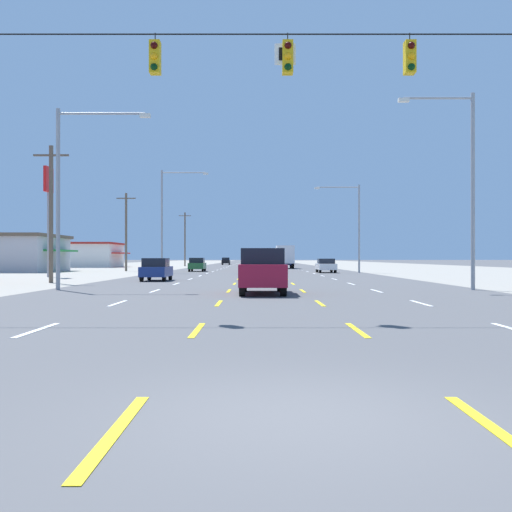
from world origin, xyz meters
TOP-DOWN VIEW (x-y plane):
  - ground_plane at (0.00, 66.00)m, footprint 572.00×572.00m
  - lot_apron_left at (-24.75, 66.00)m, footprint 28.00×440.00m
  - lot_apron_right at (24.75, 66.00)m, footprint 28.00×440.00m
  - lane_markings at (0.00, 104.50)m, footprint 10.64×227.60m
  - signal_span_wire at (0.49, 10.81)m, footprint 25.26×0.53m
  - suv_center_turn_nearest at (-0.19, 19.93)m, footprint 1.98×4.90m
  - hatchback_far_left_near at (-7.24, 34.12)m, footprint 1.72×3.90m
  - sedan_far_right_mid at (6.82, 55.49)m, footprint 1.80×4.50m
  - hatchback_far_left_midfar at (-7.08, 60.39)m, footprint 1.72×3.90m
  - suv_center_turn_far at (-0.05, 62.31)m, footprint 1.98×4.90m
  - box_truck_inner_right_farther at (3.63, 78.11)m, footprint 2.40×7.20m
  - hatchback_far_left_farthest at (-6.93, 120.64)m, footprint 1.72×3.90m
  - suv_far_right_distant_a at (6.82, 124.28)m, footprint 1.98×4.90m
  - storefront_left_row_1 at (-27.17, 59.68)m, footprint 10.48×11.34m
  - storefront_left_row_2 at (-27.50, 89.70)m, footprint 10.68×11.06m
  - pole_sign_left_row_1 at (-17.20, 41.60)m, footprint 0.24×1.69m
  - streetlight_left_row_0 at (-9.62, 22.92)m, footprint 4.62×0.26m
  - streetlight_right_row_0 at (9.79, 22.92)m, footprint 3.75×0.26m
  - streetlight_left_row_1 at (-9.65, 54.73)m, footprint 4.87×0.26m
  - streetlight_right_row_1 at (9.62, 54.73)m, footprint 4.67×0.26m
  - utility_pole_left_row_0 at (-13.22, 30.76)m, footprint 2.20×0.26m
  - utility_pole_left_row_1 at (-15.44, 62.01)m, footprint 2.20×0.26m
  - utility_pole_left_row_2 at (-13.33, 100.73)m, footprint 2.20×0.26m

SIDE VIEW (x-z plane):
  - ground_plane at x=0.00m, z-range 0.00..0.00m
  - lot_apron_left at x=-24.75m, z-range 0.00..0.01m
  - lot_apron_right at x=24.75m, z-range 0.00..0.01m
  - lane_markings at x=0.00m, z-range 0.00..0.01m
  - sedan_far_right_mid at x=6.82m, z-range 0.03..1.49m
  - hatchback_far_left_near at x=-7.24m, z-range 0.01..1.55m
  - hatchback_far_left_midfar at x=-7.08m, z-range 0.01..1.55m
  - hatchback_far_left_farthest at x=-6.93m, z-range 0.01..1.55m
  - suv_center_turn_nearest at x=-0.19m, z-range 0.04..2.02m
  - suv_center_turn_far at x=-0.05m, z-range 0.04..2.02m
  - suv_far_right_distant_a at x=6.82m, z-range 0.04..2.02m
  - box_truck_inner_right_farther at x=3.63m, z-range 0.22..3.45m
  - storefront_left_row_2 at x=-27.50m, z-range 0.02..3.98m
  - storefront_left_row_1 at x=-27.17m, z-range 0.02..4.15m
  - utility_pole_left_row_0 at x=-13.22m, z-range 0.19..8.74m
  - utility_pole_left_row_1 at x=-15.44m, z-range 0.19..9.19m
  - utility_pole_left_row_2 at x=-13.33m, z-range 0.20..9.90m
  - streetlight_left_row_0 at x=-9.62m, z-range 0.81..9.69m
  - signal_span_wire at x=0.49m, z-range 0.71..9.98m
  - streetlight_right_row_1 at x=9.62m, z-range 0.82..9.89m
  - streetlight_right_row_0 at x=9.79m, z-range 0.72..10.36m
  - streetlight_left_row_1 at x=-9.65m, z-range 0.87..11.44m
  - pole_sign_left_row_1 at x=-17.20m, z-range 2.15..11.02m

